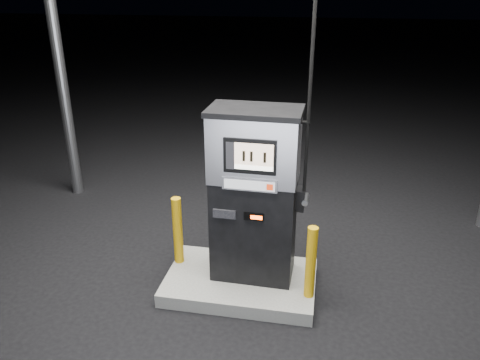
# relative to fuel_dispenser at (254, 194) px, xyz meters

# --- Properties ---
(ground) EXTENTS (80.00, 80.00, 0.00)m
(ground) POSITION_rel_fuel_dispenser_xyz_m (-0.12, -0.10, -1.09)
(ground) COLOR black
(ground) RESTS_ON ground
(pump_island) EXTENTS (1.60, 1.00, 0.15)m
(pump_island) POSITION_rel_fuel_dispenser_xyz_m (-0.12, -0.10, -1.02)
(pump_island) COLOR slate
(pump_island) RESTS_ON ground
(fuel_dispenser) EXTENTS (1.01, 0.56, 3.81)m
(fuel_dispenser) POSITION_rel_fuel_dispenser_xyz_m (0.00, 0.00, 0.00)
(fuel_dispenser) COLOR black
(fuel_dispenser) RESTS_ON pump_island
(bollard_left) EXTENTS (0.13, 0.13, 0.79)m
(bollard_left) POSITION_rel_fuel_dispenser_xyz_m (-0.86, 0.07, -0.55)
(bollard_left) COLOR #D1990B
(bollard_left) RESTS_ON pump_island
(bollard_right) EXTENTS (0.12, 0.12, 0.78)m
(bollard_right) POSITION_rel_fuel_dispenser_xyz_m (0.62, -0.29, -0.55)
(bollard_right) COLOR #D1990B
(bollard_right) RESTS_ON pump_island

